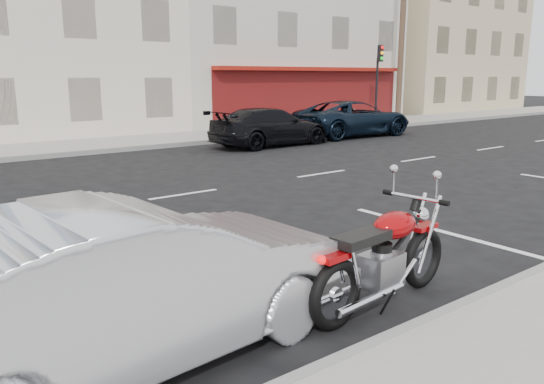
{
  "coord_description": "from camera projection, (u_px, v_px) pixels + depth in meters",
  "views": [
    {
      "loc": [
        -7.23,
        -9.88,
        2.48
      ],
      "look_at": [
        -2.58,
        -3.84,
        0.8
      ],
      "focal_mm": 35.0,
      "sensor_mm": 36.0,
      "label": 1
    }
  ],
  "objects": [
    {
      "name": "fire_hydrant",
      "position": [
        353.0,
        116.0,
        26.1
      ],
      "size": [
        0.2,
        0.2,
        0.72
      ],
      "color": "beige",
      "rests_on": "sidewalk_far"
    },
    {
      "name": "sedan_silver",
      "position": [
        133.0,
        284.0,
        4.57
      ],
      "size": [
        4.48,
        1.86,
        1.44
      ],
      "primitive_type": "imported",
      "rotation": [
        0.0,
        0.0,
        1.65
      ],
      "color": "#B5B7BD",
      "rests_on": "ground"
    },
    {
      "name": "suv_far",
      "position": [
        353.0,
        118.0,
        22.11
      ],
      "size": [
        5.4,
        2.69,
        1.47
      ],
      "primitive_type": "imported",
      "rotation": [
        0.0,
        0.0,
        1.52
      ],
      "color": "black",
      "rests_on": "ground"
    },
    {
      "name": "car_far",
      "position": [
        270.0,
        127.0,
        19.01
      ],
      "size": [
        4.76,
        2.1,
        1.36
      ],
      "primitive_type": "imported",
      "rotation": [
        0.0,
        0.0,
        1.61
      ],
      "color": "black",
      "rests_on": "ground"
    },
    {
      "name": "bldg_far_east",
      "position": [
        411.0,
        34.0,
        39.41
      ],
      "size": [
        12.0,
        12.0,
        11.0
      ],
      "primitive_type": "cube",
      "color": "tan",
      "rests_on": "ground"
    },
    {
      "name": "ground",
      "position": [
        259.0,
        183.0,
        12.49
      ],
      "size": [
        120.0,
        120.0,
        0.0
      ],
      "primitive_type": "plane",
      "color": "black",
      "rests_on": "ground"
    },
    {
      "name": "traffic_light",
      "position": [
        378.0,
        74.0,
        26.43
      ],
      "size": [
        0.26,
        0.3,
        3.8
      ],
      "color": "black",
      "rests_on": "sidewalk_far"
    },
    {
      "name": "utility_pole",
      "position": [
        402.0,
        31.0,
        27.36
      ],
      "size": [
        1.8,
        0.3,
        9.0
      ],
      "color": "#422D1E",
      "rests_on": "sidewalk_far"
    },
    {
      "name": "motorcycle",
      "position": [
        425.0,
        244.0,
        6.26
      ],
      "size": [
        2.32,
        0.77,
        1.16
      ],
      "rotation": [
        0.0,
        0.0,
        0.09
      ],
      "color": "black",
      "rests_on": "ground"
    },
    {
      "name": "bldg_corner",
      "position": [
        245.0,
        8.0,
        30.31
      ],
      "size": [
        14.0,
        12.0,
        12.5
      ],
      "primitive_type": "cube",
      "color": "#BCB7A7",
      "rests_on": "ground"
    }
  ]
}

